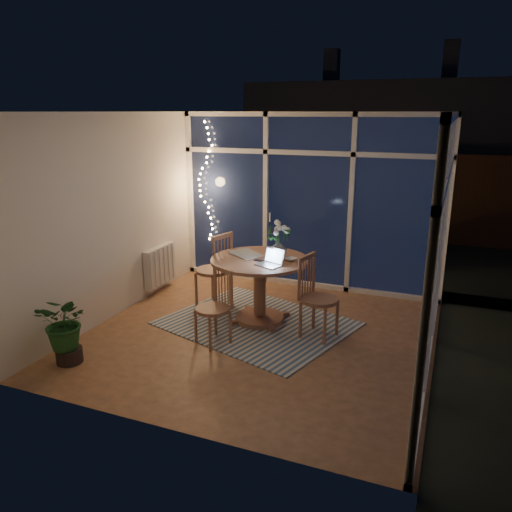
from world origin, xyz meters
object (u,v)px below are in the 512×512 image
(dining_table, at_px, (260,290))
(chair_front, at_px, (212,307))
(chair_left, at_px, (213,269))
(laptop, at_px, (269,257))
(flower_vase, at_px, (278,249))
(potted_plant, at_px, (66,330))
(chair_right, at_px, (320,297))

(dining_table, xyz_separation_m, chair_front, (-0.26, -0.80, 0.03))
(chair_left, distance_m, laptop, 1.20)
(flower_vase, bearing_deg, chair_left, 172.81)
(dining_table, distance_m, chair_front, 0.85)
(chair_front, relative_size, potted_plant, 1.19)
(laptop, distance_m, potted_plant, 2.37)
(dining_table, relative_size, laptop, 4.27)
(flower_vase, distance_m, potted_plant, 2.63)
(chair_front, distance_m, laptop, 0.89)
(chair_front, xyz_separation_m, laptop, (0.47, 0.57, 0.49))
(chair_right, xyz_separation_m, chair_front, (-1.09, -0.62, -0.06))
(dining_table, bearing_deg, potted_plant, -129.98)
(dining_table, distance_m, chair_right, 0.85)
(chair_left, height_order, laptop, chair_left)
(dining_table, bearing_deg, chair_front, -108.25)
(chair_left, height_order, chair_front, chair_left)
(dining_table, height_order, laptop, laptop)
(chair_front, bearing_deg, chair_left, 143.58)
(dining_table, bearing_deg, chair_left, 160.90)
(laptop, bearing_deg, chair_front, -108.15)
(chair_left, height_order, flower_vase, chair_left)
(chair_left, bearing_deg, dining_table, 86.34)
(chair_front, relative_size, laptop, 3.14)
(chair_right, bearing_deg, potted_plant, 137.93)
(potted_plant, bearing_deg, chair_right, 34.62)
(chair_right, bearing_deg, flower_vase, 75.70)
(potted_plant, bearing_deg, dining_table, 50.02)
(laptop, height_order, flower_vase, same)
(chair_front, bearing_deg, laptop, 77.97)
(chair_right, height_order, laptop, laptop)
(laptop, bearing_deg, potted_plant, -116.41)
(flower_vase, relative_size, potted_plant, 0.28)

